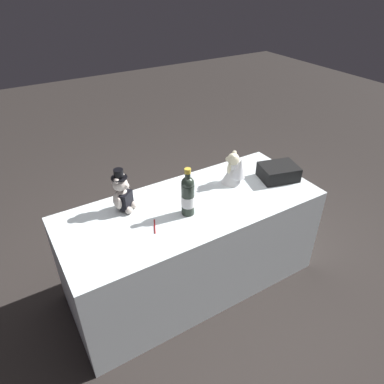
{
  "coord_description": "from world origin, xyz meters",
  "views": [
    {
      "loc": [
        -0.98,
        -1.62,
        2.06
      ],
      "look_at": [
        0.0,
        0.0,
        0.81
      ],
      "focal_mm": 32.77,
      "sensor_mm": 36.0,
      "label": 1
    }
  ],
  "objects_px": {
    "signing_pen": "(155,226)",
    "gift_case_black": "(278,172)",
    "teddy_bear_bride": "(234,169)",
    "teddy_bear_groom": "(123,194)",
    "champagne_bottle": "(188,195)"
  },
  "relations": [
    {
      "from": "signing_pen",
      "to": "gift_case_black",
      "type": "relative_size",
      "value": 0.41
    },
    {
      "from": "teddy_bear_bride",
      "to": "teddy_bear_groom",
      "type": "bearing_deg",
      "value": 172.88
    },
    {
      "from": "champagne_bottle",
      "to": "gift_case_black",
      "type": "relative_size",
      "value": 1.05
    },
    {
      "from": "teddy_bear_bride",
      "to": "gift_case_black",
      "type": "height_order",
      "value": "teddy_bear_bride"
    },
    {
      "from": "champagne_bottle",
      "to": "teddy_bear_bride",
      "type": "bearing_deg",
      "value": 17.67
    },
    {
      "from": "champagne_bottle",
      "to": "signing_pen",
      "type": "height_order",
      "value": "champagne_bottle"
    },
    {
      "from": "signing_pen",
      "to": "gift_case_black",
      "type": "distance_m",
      "value": 1.03
    },
    {
      "from": "teddy_bear_groom",
      "to": "teddy_bear_bride",
      "type": "distance_m",
      "value": 0.81
    },
    {
      "from": "teddy_bear_bride",
      "to": "signing_pen",
      "type": "relative_size",
      "value": 1.88
    },
    {
      "from": "teddy_bear_bride",
      "to": "signing_pen",
      "type": "distance_m",
      "value": 0.74
    },
    {
      "from": "teddy_bear_groom",
      "to": "signing_pen",
      "type": "relative_size",
      "value": 2.3
    },
    {
      "from": "teddy_bear_groom",
      "to": "signing_pen",
      "type": "xyz_separation_m",
      "value": [
        0.09,
        -0.26,
        -0.11
      ]
    },
    {
      "from": "teddy_bear_bride",
      "to": "champagne_bottle",
      "type": "xyz_separation_m",
      "value": [
        -0.47,
        -0.15,
        0.03
      ]
    },
    {
      "from": "teddy_bear_groom",
      "to": "champagne_bottle",
      "type": "xyz_separation_m",
      "value": [
        0.33,
        -0.25,
        0.02
      ]
    },
    {
      "from": "signing_pen",
      "to": "teddy_bear_groom",
      "type": "bearing_deg",
      "value": 108.78
    }
  ]
}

